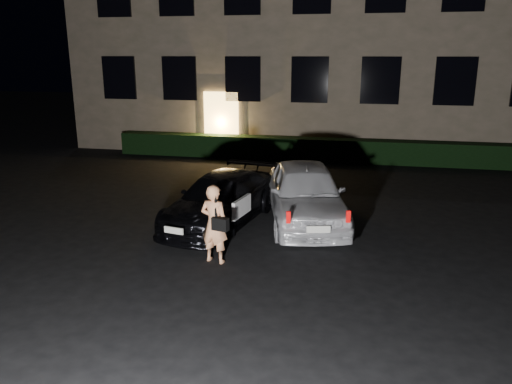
# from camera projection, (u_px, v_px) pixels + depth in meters

# --- Properties ---
(ground) EXTENTS (80.00, 80.00, 0.00)m
(ground) POSITION_uv_depth(u_px,v_px,m) (245.00, 273.00, 9.34)
(ground) COLOR black
(ground) RESTS_ON ground
(building) EXTENTS (20.00, 8.11, 12.00)m
(building) POSITION_uv_depth(u_px,v_px,m) (321.00, 5.00, 21.86)
(building) COLOR #675E49
(building) RESTS_ON ground
(hedge) EXTENTS (15.00, 0.70, 0.85)m
(hedge) POSITION_uv_depth(u_px,v_px,m) (307.00, 149.00, 19.13)
(hedge) COLOR black
(hedge) RESTS_ON ground
(sedan) EXTENTS (2.41, 4.32, 1.18)m
(sedan) POSITION_uv_depth(u_px,v_px,m) (221.00, 200.00, 11.93)
(sedan) COLOR black
(sedan) RESTS_ON ground
(hatch) EXTENTS (2.69, 4.56, 1.46)m
(hatch) POSITION_uv_depth(u_px,v_px,m) (305.00, 193.00, 12.01)
(hatch) COLOR silver
(hatch) RESTS_ON ground
(man) EXTENTS (0.66, 0.50, 1.57)m
(man) POSITION_uv_depth(u_px,v_px,m) (214.00, 224.00, 9.65)
(man) COLOR #FFA872
(man) RESTS_ON ground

